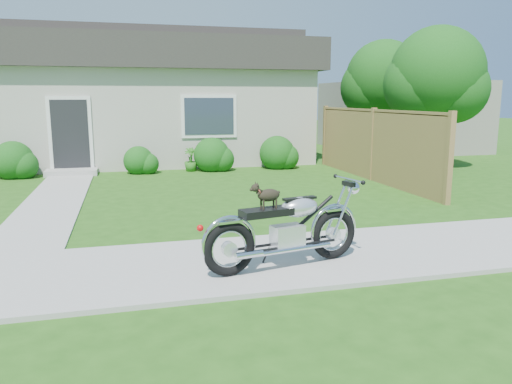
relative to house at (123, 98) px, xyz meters
The scene contains 10 objects.
ground 12.19m from the house, 89.99° to the right, with size 80.00×80.00×0.00m, color #235114.
sidewalk 12.18m from the house, 89.99° to the right, with size 24.00×2.20×0.04m, color #9E9B93.
walkway 7.47m from the house, 102.09° to the right, with size 1.20×8.00×0.03m, color #9E9B93.
house is the anchor object (origin of this frame).
fence 8.96m from the house, 44.74° to the right, with size 0.12×6.62×1.90m.
tree_near 10.43m from the house, 27.48° to the right, with size 2.81×2.78×4.26m.
tree_far 9.42m from the house, ahead, with size 2.78×2.75×4.21m.
shrub_row 3.94m from the house, 79.93° to the right, with size 10.42×1.09×1.09m.
potted_plant_right 4.31m from the house, 61.59° to the right, with size 0.39×0.39×0.70m, color #2C701E.
motorcycle_with_dog 12.64m from the house, 81.09° to the right, with size 2.20×0.76×1.10m.
Camera 1 is at (0.02, -6.16, 2.15)m, focal length 35.00 mm.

